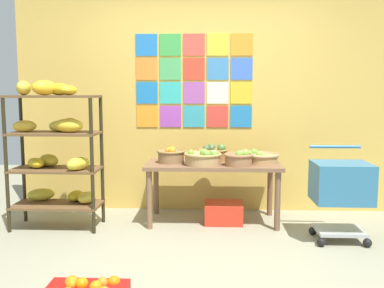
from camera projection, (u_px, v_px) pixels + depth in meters
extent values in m
plane|color=gray|center=(197.00, 262.00, 3.48)|extent=(9.20, 9.20, 0.00)
cube|color=gold|center=(202.00, 91.00, 4.93)|extent=(4.32, 0.06, 2.82)
cube|color=blue|center=(146.00, 45.00, 4.86)|extent=(0.25, 0.01, 0.25)
cube|color=green|center=(170.00, 45.00, 4.84)|extent=(0.25, 0.01, 0.25)
cube|color=#DD4B3D|center=(194.00, 45.00, 4.83)|extent=(0.25, 0.01, 0.25)
cube|color=yellow|center=(218.00, 45.00, 4.82)|extent=(0.25, 0.01, 0.25)
cube|color=orange|center=(242.00, 44.00, 4.81)|extent=(0.25, 0.01, 0.25)
cube|color=orange|center=(147.00, 69.00, 4.89)|extent=(0.25, 0.01, 0.25)
cube|color=#48A95D|center=(170.00, 69.00, 4.88)|extent=(0.25, 0.01, 0.25)
cube|color=red|center=(194.00, 69.00, 4.86)|extent=(0.25, 0.01, 0.25)
cube|color=#3A7EBD|center=(218.00, 69.00, 4.85)|extent=(0.25, 0.01, 0.25)
cube|color=blue|center=(242.00, 69.00, 4.84)|extent=(0.25, 0.01, 0.25)
cube|color=#1F78C3|center=(147.00, 93.00, 4.92)|extent=(0.25, 0.01, 0.25)
cube|color=#2FB3B1|center=(170.00, 93.00, 4.91)|extent=(0.25, 0.01, 0.25)
cube|color=#A150A9|center=(194.00, 93.00, 4.90)|extent=(0.25, 0.01, 0.25)
cube|color=white|center=(218.00, 93.00, 4.89)|extent=(0.25, 0.01, 0.25)
cube|color=gold|center=(241.00, 93.00, 4.87)|extent=(0.25, 0.01, 0.25)
cube|color=orange|center=(147.00, 116.00, 4.95)|extent=(0.25, 0.01, 0.25)
cube|color=purple|center=(171.00, 116.00, 4.94)|extent=(0.25, 0.01, 0.25)
cube|color=teal|center=(194.00, 116.00, 4.93)|extent=(0.25, 0.01, 0.25)
cube|color=#D83D33|center=(217.00, 117.00, 4.92)|extent=(0.25, 0.01, 0.25)
cube|color=#2379C1|center=(241.00, 117.00, 4.91)|extent=(0.25, 0.01, 0.25)
cylinder|color=black|center=(6.00, 165.00, 4.15)|extent=(0.04, 0.04, 1.36)
cylinder|color=black|center=(92.00, 166.00, 4.11)|extent=(0.04, 0.04, 1.36)
cylinder|color=black|center=(23.00, 159.00, 4.52)|extent=(0.04, 0.04, 1.36)
cylinder|color=black|center=(102.00, 160.00, 4.48)|extent=(0.04, 0.04, 1.36)
cube|color=brown|center=(58.00, 205.00, 4.37)|extent=(0.89, 0.41, 0.03)
ellipsoid|color=yellow|center=(41.00, 194.00, 4.49)|extent=(0.31, 0.24, 0.13)
ellipsoid|color=yellow|center=(76.00, 196.00, 4.47)|extent=(0.19, 0.24, 0.11)
ellipsoid|color=gold|center=(87.00, 197.00, 4.40)|extent=(0.20, 0.27, 0.11)
cube|color=brown|center=(56.00, 169.00, 4.32)|extent=(0.89, 0.41, 0.02)
ellipsoid|color=yellow|center=(78.00, 164.00, 4.21)|extent=(0.26, 0.31, 0.13)
ellipsoid|color=yellow|center=(36.00, 163.00, 4.34)|extent=(0.28, 0.29, 0.10)
ellipsoid|color=gold|center=(49.00, 160.00, 4.42)|extent=(0.28, 0.24, 0.13)
cube|color=brown|center=(55.00, 133.00, 4.28)|extent=(0.89, 0.41, 0.02)
ellipsoid|color=yellow|center=(25.00, 126.00, 4.28)|extent=(0.26, 0.20, 0.12)
ellipsoid|color=yellow|center=(59.00, 126.00, 4.32)|extent=(0.26, 0.24, 0.11)
ellipsoid|color=yellow|center=(71.00, 125.00, 4.33)|extent=(0.26, 0.30, 0.14)
ellipsoid|color=yellow|center=(69.00, 125.00, 4.23)|extent=(0.32, 0.19, 0.14)
cube|color=brown|center=(53.00, 96.00, 4.23)|extent=(0.89, 0.41, 0.02)
ellipsoid|color=gold|center=(24.00, 88.00, 4.21)|extent=(0.16, 0.23, 0.14)
ellipsoid|color=yellow|center=(44.00, 88.00, 4.21)|extent=(0.28, 0.27, 0.15)
ellipsoid|color=gold|center=(59.00, 89.00, 4.28)|extent=(0.30, 0.25, 0.12)
ellipsoid|color=gold|center=(69.00, 90.00, 4.31)|extent=(0.17, 0.28, 0.10)
cube|color=brown|center=(213.00, 165.00, 4.50)|extent=(1.42, 0.66, 0.04)
cylinder|color=brown|center=(149.00, 200.00, 4.30)|extent=(0.06, 0.06, 0.60)
cylinder|color=brown|center=(277.00, 201.00, 4.24)|extent=(0.06, 0.06, 0.60)
cylinder|color=brown|center=(156.00, 188.00, 4.84)|extent=(0.06, 0.06, 0.60)
cylinder|color=brown|center=(270.00, 189.00, 4.78)|extent=(0.06, 0.06, 0.60)
cylinder|color=olive|center=(171.00, 157.00, 4.51)|extent=(0.28, 0.28, 0.12)
torus|color=olive|center=(171.00, 151.00, 4.50)|extent=(0.30, 0.30, 0.02)
sphere|color=orange|center=(172.00, 151.00, 4.42)|extent=(0.09, 0.09, 0.09)
sphere|color=orange|center=(169.00, 151.00, 4.46)|extent=(0.09, 0.09, 0.09)
sphere|color=orange|center=(172.00, 149.00, 4.54)|extent=(0.07, 0.07, 0.07)
cylinder|color=#976743|center=(239.00, 160.00, 4.32)|extent=(0.27, 0.27, 0.11)
torus|color=#9A6A44|center=(239.00, 155.00, 4.31)|extent=(0.30, 0.30, 0.03)
sphere|color=#6DB538|center=(239.00, 154.00, 4.31)|extent=(0.07, 0.07, 0.07)
sphere|color=#78C33D|center=(245.00, 153.00, 4.34)|extent=(0.09, 0.09, 0.09)
sphere|color=#78B342|center=(242.00, 153.00, 4.34)|extent=(0.07, 0.07, 0.07)
cylinder|color=tan|center=(203.00, 160.00, 4.36)|extent=(0.36, 0.36, 0.11)
torus|color=#A88B50|center=(203.00, 154.00, 4.35)|extent=(0.39, 0.39, 0.03)
sphere|color=#75B23D|center=(204.00, 153.00, 4.33)|extent=(0.09, 0.09, 0.09)
sphere|color=#74B334|center=(191.00, 153.00, 4.38)|extent=(0.07, 0.07, 0.07)
sphere|color=#72B23D|center=(207.00, 154.00, 4.23)|extent=(0.08, 0.08, 0.08)
sphere|color=#7FBB4A|center=(214.00, 154.00, 4.31)|extent=(0.08, 0.08, 0.08)
cylinder|color=tan|center=(261.00, 159.00, 4.50)|extent=(0.35, 0.35, 0.09)
torus|color=tan|center=(261.00, 155.00, 4.49)|extent=(0.38, 0.38, 0.03)
sphere|color=#69BD3E|center=(249.00, 154.00, 4.49)|extent=(0.08, 0.08, 0.08)
sphere|color=#76BD3F|center=(254.00, 152.00, 4.60)|extent=(0.07, 0.07, 0.07)
sphere|color=#7CBD41|center=(260.00, 154.00, 4.48)|extent=(0.07, 0.07, 0.07)
cylinder|color=#A4733E|center=(213.00, 155.00, 4.65)|extent=(0.31, 0.31, 0.12)
torus|color=olive|center=(213.00, 150.00, 4.65)|extent=(0.33, 0.33, 0.02)
sphere|color=#407139|center=(211.00, 148.00, 4.69)|extent=(0.09, 0.09, 0.09)
sphere|color=#446038|center=(206.00, 149.00, 4.62)|extent=(0.08, 0.08, 0.08)
sphere|color=#4C5936|center=(211.00, 148.00, 4.67)|extent=(0.07, 0.07, 0.07)
sphere|color=#4D7231|center=(221.00, 148.00, 4.63)|extent=(0.09, 0.09, 0.09)
cube|color=red|center=(223.00, 213.00, 4.53)|extent=(0.40, 0.33, 0.22)
sphere|color=orange|center=(102.00, 283.00, 2.69)|extent=(0.07, 0.07, 0.07)
sphere|color=orange|center=(72.00, 285.00, 2.69)|extent=(0.08, 0.08, 0.08)
sphere|color=orange|center=(96.00, 287.00, 2.62)|extent=(0.08, 0.08, 0.08)
sphere|color=orange|center=(72.00, 283.00, 2.71)|extent=(0.09, 0.09, 0.09)
sphere|color=orange|center=(82.00, 284.00, 2.67)|extent=(0.08, 0.08, 0.08)
sphere|color=orange|center=(114.00, 282.00, 2.72)|extent=(0.08, 0.08, 0.08)
sphere|color=black|center=(321.00, 242.00, 3.83)|extent=(0.08, 0.08, 0.08)
sphere|color=black|center=(367.00, 243.00, 3.81)|extent=(0.08, 0.08, 0.08)
sphere|color=black|center=(313.00, 231.00, 4.14)|extent=(0.08, 0.08, 0.08)
sphere|color=black|center=(355.00, 231.00, 4.12)|extent=(0.08, 0.08, 0.08)
cube|color=#A5A8AD|center=(339.00, 230.00, 3.97)|extent=(0.43, 0.34, 0.03)
cube|color=teal|center=(341.00, 182.00, 3.91)|extent=(0.51, 0.42, 0.37)
cylinder|color=teal|center=(335.00, 147.00, 4.12)|extent=(0.49, 0.03, 0.03)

